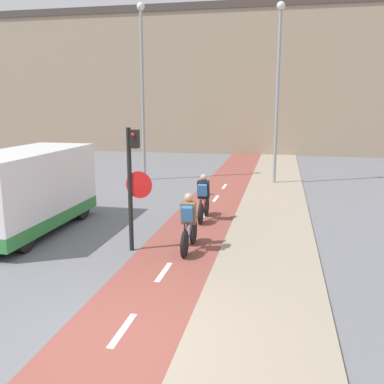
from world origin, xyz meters
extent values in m
plane|color=slate|center=(0.00, 0.00, 0.00)|extent=(120.00, 120.00, 0.00)
cube|color=brown|center=(0.00, 0.00, 0.01)|extent=(2.02, 60.00, 0.02)
cube|color=white|center=(0.00, 0.50, 0.02)|extent=(0.12, 1.10, 0.00)
cube|color=white|center=(0.00, 3.00, 0.02)|extent=(0.12, 1.10, 0.00)
cube|color=white|center=(0.00, 5.50, 0.02)|extent=(0.12, 1.10, 0.00)
cube|color=white|center=(0.00, 8.00, 0.02)|extent=(0.12, 1.10, 0.00)
cube|color=white|center=(0.00, 10.50, 0.02)|extent=(0.12, 1.10, 0.00)
cube|color=white|center=(0.00, 13.00, 0.02)|extent=(0.12, 1.10, 0.00)
cube|color=gray|center=(2.21, 0.00, 0.03)|extent=(2.40, 60.00, 0.05)
cube|color=gray|center=(0.00, 27.74, 4.97)|extent=(60.00, 5.00, 9.94)
cube|color=#473D38|center=(0.00, 27.74, 10.19)|extent=(60.00, 5.20, 0.50)
cylinder|color=black|center=(-1.19, 4.27, 1.54)|extent=(0.11, 0.11, 3.09)
cube|color=black|center=(-1.04, 4.27, 2.82)|extent=(0.20, 0.20, 0.44)
sphere|color=red|center=(-1.04, 4.16, 2.93)|extent=(0.09, 0.09, 0.09)
cone|color=red|center=(-0.96, 4.26, 1.70)|extent=(0.67, 0.01, 0.67)
cone|color=silver|center=(-0.96, 4.27, 1.70)|extent=(0.60, 0.02, 0.60)
cylinder|color=gray|center=(-4.04, 14.03, 3.89)|extent=(0.14, 0.14, 7.78)
sphere|color=silver|center=(-4.04, 14.03, 7.89)|extent=(0.36, 0.36, 0.36)
cylinder|color=gray|center=(2.13, 14.28, 3.80)|extent=(0.14, 0.14, 7.60)
sphere|color=silver|center=(2.13, 14.28, 7.71)|extent=(0.36, 0.36, 0.36)
cylinder|color=black|center=(0.23, 4.04, 0.33)|extent=(0.07, 0.65, 0.65)
cylinder|color=black|center=(0.23, 5.09, 0.33)|extent=(0.07, 0.65, 0.65)
cylinder|color=navy|center=(0.23, 4.77, 0.50)|extent=(0.04, 0.67, 0.41)
cylinder|color=navy|center=(0.23, 4.28, 0.51)|extent=(0.04, 0.35, 0.43)
cylinder|color=navy|center=(0.23, 4.61, 0.70)|extent=(0.04, 0.97, 0.07)
cylinder|color=navy|center=(0.23, 4.24, 0.32)|extent=(0.04, 0.40, 0.05)
cylinder|color=black|center=(0.23, 5.09, 0.74)|extent=(0.46, 0.03, 0.03)
cube|color=brown|center=(0.23, 4.49, 1.00)|extent=(0.36, 0.31, 0.59)
sphere|color=tan|center=(0.23, 4.53, 1.38)|extent=(0.22, 0.22, 0.22)
cylinder|color=#232328|center=(0.13, 4.46, 0.56)|extent=(0.04, 0.07, 0.41)
cylinder|color=#232328|center=(0.33, 4.46, 0.56)|extent=(0.04, 0.07, 0.41)
cube|color=#3370B2|center=(0.23, 4.31, 1.02)|extent=(0.28, 0.23, 0.39)
cylinder|color=black|center=(0.08, 6.94, 0.33)|extent=(0.07, 0.65, 0.65)
cylinder|color=black|center=(0.08, 7.97, 0.33)|extent=(0.07, 0.65, 0.65)
cylinder|color=maroon|center=(0.08, 7.65, 0.50)|extent=(0.04, 0.66, 0.41)
cylinder|color=maroon|center=(0.08, 7.18, 0.51)|extent=(0.04, 0.34, 0.43)
cylinder|color=maroon|center=(0.08, 7.50, 0.70)|extent=(0.04, 0.95, 0.07)
cylinder|color=maroon|center=(0.08, 7.14, 0.32)|extent=(0.04, 0.39, 0.05)
cylinder|color=black|center=(0.08, 7.97, 0.74)|extent=(0.46, 0.03, 0.03)
cube|color=black|center=(0.08, 7.38, 1.00)|extent=(0.36, 0.31, 0.59)
sphere|color=tan|center=(0.08, 7.42, 1.38)|extent=(0.22, 0.22, 0.22)
cylinder|color=#232328|center=(-0.02, 7.35, 0.56)|extent=(0.04, 0.07, 0.41)
cylinder|color=#232328|center=(0.18, 7.35, 0.56)|extent=(0.04, 0.07, 0.41)
cube|color=#3370B2|center=(0.08, 7.20, 1.02)|extent=(0.28, 0.23, 0.39)
cube|color=white|center=(-4.62, 5.16, 1.30)|extent=(1.93, 4.87, 2.11)
cube|color=#33843D|center=(-4.62, 5.16, 0.42)|extent=(1.94, 4.88, 0.36)
cube|color=black|center=(-4.62, 7.57, 1.67)|extent=(1.74, 0.04, 0.70)
cylinder|color=black|center=(-5.49, 6.74, 0.35)|extent=(0.18, 0.70, 0.70)
cylinder|color=black|center=(-3.75, 6.74, 0.35)|extent=(0.18, 0.70, 0.70)
cylinder|color=black|center=(-3.75, 3.58, 0.35)|extent=(0.18, 0.70, 0.70)
camera|label=1|loc=(2.43, -5.51, 3.67)|focal=40.00mm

